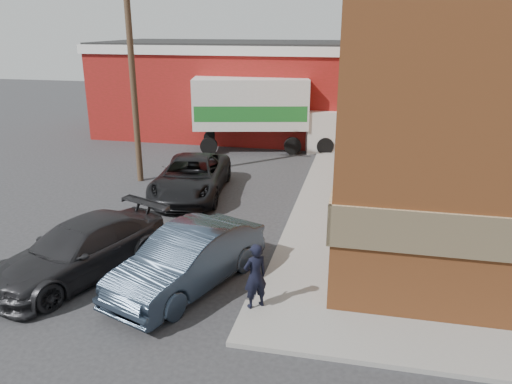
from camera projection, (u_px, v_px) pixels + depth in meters
The scene contains 9 objects.
ground at pixel (265, 306), 12.33m from camera, with size 90.00×90.00×0.00m, color #28282B.
sidewalk_west at pixel (323, 192), 20.50m from camera, with size 1.80×18.00×0.12m, color gray.
warehouse at pixel (235, 88), 31.15m from camera, with size 16.30×8.30×5.60m.
utility_pole at pixel (132, 71), 20.67m from camera, with size 2.00×0.26×9.00m.
man at pixel (255, 276), 11.83m from camera, with size 0.60×0.39×1.65m, color black.
sedan at pixel (188, 259), 12.97m from camera, with size 1.70×4.87×1.60m, color #2A3646.
suv_a at pixel (191, 177), 20.07m from camera, with size 2.57×5.58×1.55m, color black.
suv_b at pixel (81, 250), 13.63m from camera, with size 2.13×5.24×1.52m, color #252527.
box_truck at pixel (265, 109), 26.86m from camera, with size 8.22×4.03×3.90m.
Camera 1 is at (2.11, -10.56, 6.63)m, focal length 35.00 mm.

